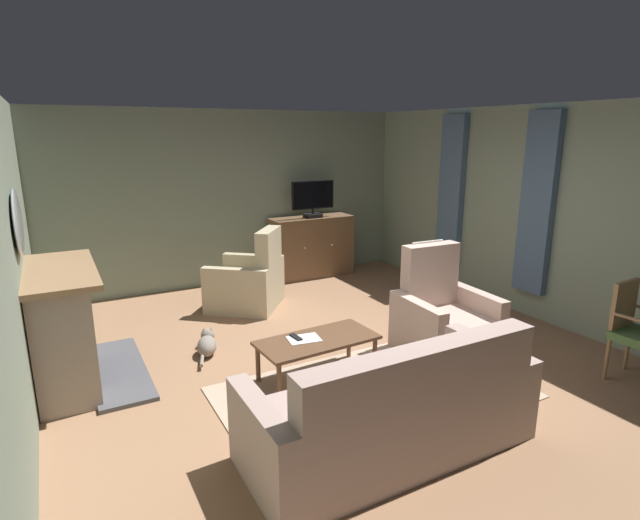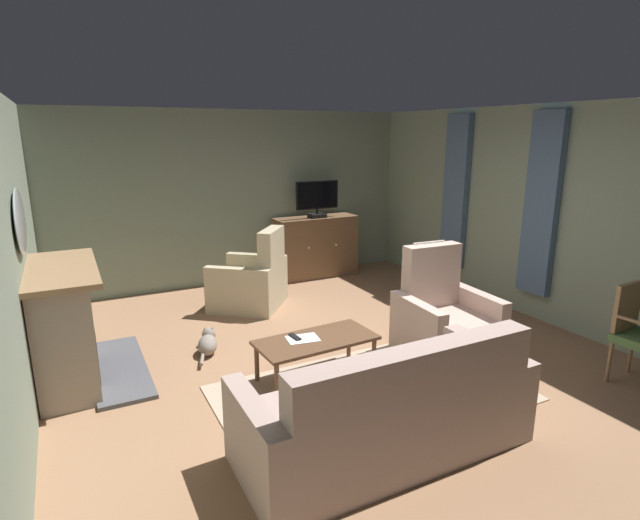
# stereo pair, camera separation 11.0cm
# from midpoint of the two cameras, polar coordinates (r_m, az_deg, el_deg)

# --- Properties ---
(ground_plane) EXTENTS (6.19, 7.51, 0.04)m
(ground_plane) POSITION_cam_midpoint_polar(r_m,az_deg,el_deg) (5.17, 3.21, -12.35)
(ground_plane) COLOR #936B4C
(wall_back) EXTENTS (6.19, 0.10, 2.64)m
(wall_back) POSITION_cam_midpoint_polar(r_m,az_deg,el_deg) (7.88, -10.26, 6.97)
(wall_back) COLOR gray
(wall_back) RESTS_ON ground_plane
(wall_left) EXTENTS (0.10, 7.51, 2.64)m
(wall_left) POSITION_cam_midpoint_polar(r_m,az_deg,el_deg) (4.06, -33.08, -2.03)
(wall_left) COLOR gray
(wall_left) RESTS_ON ground_plane
(wall_right_with_window) EXTENTS (0.10, 7.51, 2.64)m
(wall_right_with_window) POSITION_cam_midpoint_polar(r_m,az_deg,el_deg) (6.66, 24.74, 4.56)
(wall_right_with_window) COLOR gray
(wall_right_with_window) RESTS_ON ground_plane
(curtain_panel_near) EXTENTS (0.10, 0.44, 2.22)m
(curtain_panel_near) POSITION_cam_midpoint_polar(r_m,az_deg,el_deg) (6.66, 23.15, 5.88)
(curtain_panel_near) COLOR slate
(curtain_panel_far) EXTENTS (0.10, 0.44, 2.22)m
(curtain_panel_far) POSITION_cam_midpoint_polar(r_m,az_deg,el_deg) (7.67, 14.36, 7.55)
(curtain_panel_far) COLOR slate
(rug_central) EXTENTS (2.70, 1.65, 0.01)m
(rug_central) POSITION_cam_midpoint_polar(r_m,az_deg,el_deg) (4.72, 5.30, -14.86)
(rug_central) COLOR tan
(rug_central) RESTS_ON ground_plane
(fireplace) EXTENTS (0.95, 1.50, 1.12)m
(fireplace) POSITION_cam_midpoint_polar(r_m,az_deg,el_deg) (5.24, -27.61, -7.06)
(fireplace) COLOR #4C4C51
(fireplace) RESTS_ON ground_plane
(wall_mirror_oval) EXTENTS (0.06, 0.98, 0.58)m
(wall_mirror_oval) POSITION_cam_midpoint_polar(r_m,az_deg,el_deg) (5.00, -31.81, 3.69)
(wall_mirror_oval) COLOR #B2B7BF
(tv_cabinet) EXTENTS (1.36, 0.48, 0.99)m
(tv_cabinet) POSITION_cam_midpoint_polar(r_m,az_deg,el_deg) (8.16, -1.35, 1.36)
(tv_cabinet) COLOR #4A3523
(tv_cabinet) RESTS_ON ground_plane
(television) EXTENTS (0.72, 0.20, 0.58)m
(television) POSITION_cam_midpoint_polar(r_m,az_deg,el_deg) (7.97, -1.21, 7.09)
(television) COLOR black
(television) RESTS_ON tv_cabinet
(coffee_table) EXTENTS (1.17, 0.60, 0.41)m
(coffee_table) POSITION_cam_midpoint_polar(r_m,az_deg,el_deg) (4.80, -0.98, -9.46)
(coffee_table) COLOR brown
(coffee_table) RESTS_ON ground_plane
(tv_remote) EXTENTS (0.06, 0.17, 0.02)m
(tv_remote) POSITION_cam_midpoint_polar(r_m,az_deg,el_deg) (4.79, -3.43, -8.81)
(tv_remote) COLOR black
(tv_remote) RESTS_ON coffee_table
(folded_newspaper) EXTENTS (0.33, 0.26, 0.01)m
(folded_newspaper) POSITION_cam_midpoint_polar(r_m,az_deg,el_deg) (4.77, -2.52, -8.99)
(folded_newspaper) COLOR silver
(folded_newspaper) RESTS_ON coffee_table
(sofa_floral) EXTENTS (2.17, 0.90, 0.95)m
(sofa_floral) POSITION_cam_midpoint_polar(r_m,az_deg,el_deg) (3.83, 7.61, -17.01)
(sofa_floral) COLOR #A3897F
(sofa_floral) RESTS_ON ground_plane
(armchair_near_window) EXTENTS (1.24, 1.24, 1.08)m
(armchair_near_window) POSITION_cam_midpoint_polar(r_m,az_deg,el_deg) (6.82, -8.58, -2.59)
(armchair_near_window) COLOR tan
(armchair_near_window) RESTS_ON ground_plane
(armchair_beside_cabinet) EXTENTS (0.96, 0.89, 1.15)m
(armchair_beside_cabinet) POSITION_cam_midpoint_polar(r_m,az_deg,el_deg) (5.54, 13.35, -6.68)
(armchair_beside_cabinet) COLOR #BC9E8E
(armchair_beside_cabinet) RESTS_ON ground_plane
(side_chair_far_end) EXTENTS (0.46, 0.45, 0.95)m
(side_chair_far_end) POSITION_cam_midpoint_polar(r_m,az_deg,el_deg) (5.56, 31.88, -6.70)
(side_chair_far_end) COLOR #4C703D
(side_chair_far_end) RESTS_ON ground_plane
(cat) EXTENTS (0.32, 0.63, 0.22)m
(cat) POSITION_cam_midpoint_polar(r_m,az_deg,el_deg) (5.56, -13.35, -9.32)
(cat) COLOR gray
(cat) RESTS_ON ground_plane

